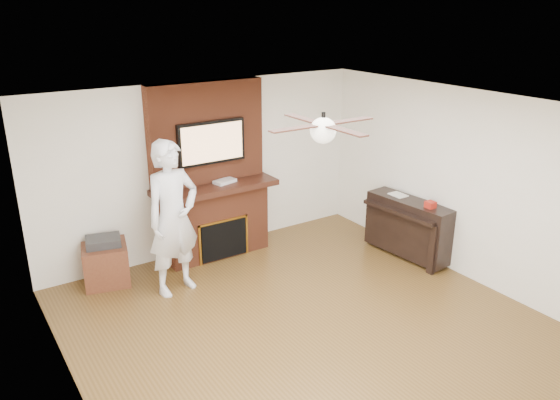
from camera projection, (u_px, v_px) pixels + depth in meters
room_shell at (320, 231)px, 5.71m from camera, size 5.36×5.86×2.86m
fireplace at (212, 188)px, 7.80m from camera, size 1.78×0.64×2.50m
tv at (212, 142)px, 7.53m from camera, size 1.00×0.08×0.60m
ceiling_fan at (323, 129)px, 5.34m from camera, size 1.21×1.21×0.31m
person at (173, 218)px, 6.73m from camera, size 0.81×0.62×1.98m
side_table at (106, 262)px, 7.15m from camera, size 0.68×0.68×0.65m
piano at (408, 226)px, 7.86m from camera, size 0.60×1.35×0.95m
cable_box at (225, 181)px, 7.77m from camera, size 0.35×0.25×0.04m
candle_orange at (215, 254)px, 7.93m from camera, size 0.07×0.07×0.12m
candle_green at (215, 254)px, 7.95m from camera, size 0.07×0.07×0.09m
candle_cream at (229, 251)px, 8.02m from camera, size 0.08×0.08×0.12m
candle_blue at (237, 250)px, 8.08m from camera, size 0.06×0.06×0.08m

